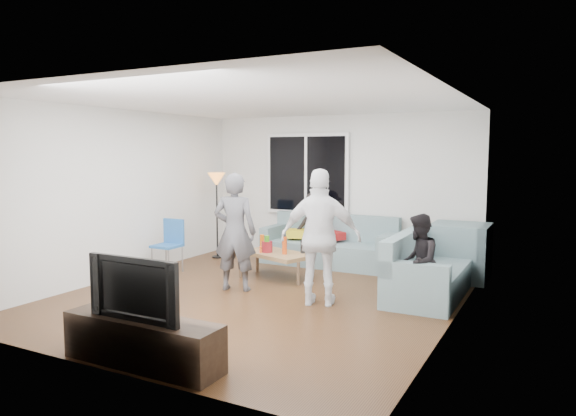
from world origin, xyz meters
The scene contains 32 objects.
floor centered at (0.00, 0.00, -0.02)m, with size 5.00×5.50×0.04m, color #56351C.
ceiling centered at (0.00, 0.00, 2.62)m, with size 5.00×5.50×0.04m, color white.
wall_back centered at (0.00, 2.77, 1.30)m, with size 5.00×0.04×2.60m, color silver.
wall_front centered at (0.00, -2.77, 1.30)m, with size 5.00×0.04×2.60m, color silver.
wall_left centered at (-2.52, 0.00, 1.30)m, with size 0.04×5.50×2.60m, color silver.
wall_right centered at (2.52, 0.00, 1.30)m, with size 0.04×5.50×2.60m, color silver.
window_frame centered at (-0.60, 2.69, 1.55)m, with size 1.62×0.06×1.47m, color white.
window_glass centered at (-0.60, 2.65, 1.55)m, with size 1.50×0.02×1.35m, color black.
window_mullion centered at (-0.60, 2.64, 1.55)m, with size 0.05×0.03×1.35m, color white.
radiator centered at (-0.60, 2.65, 0.31)m, with size 1.30×0.12×0.62m, color silver.
potted_plant centered at (-0.13, 2.62, 0.79)m, with size 0.19×0.15×0.34m, color #2D5B24.
vase centered at (-0.73, 2.62, 0.70)m, with size 0.16×0.16×0.17m, color white.
sofa_back_section centered at (0.02, 2.27, 0.42)m, with size 2.30×0.85×0.85m, color slate, non-canonical shape.
sofa_right_section centered at (2.02, 1.12, 0.42)m, with size 0.85×2.00×0.85m, color slate, non-canonical shape.
sofa_corner centered at (2.20, 2.27, 0.42)m, with size 0.85×0.85×0.85m, color slate.
cushion_yellow centered at (-0.57, 2.25, 0.51)m, with size 0.38×0.32×0.14m, color gold.
cushion_red centered at (0.07, 2.33, 0.51)m, with size 0.36×0.30×0.13m, color maroon.
coffee_table centered at (-0.32, 1.03, 0.20)m, with size 1.10×0.60×0.40m, color olive.
pitcher centered at (-0.46, 0.97, 0.49)m, with size 0.17×0.17×0.17m, color maroon.
side_chair centered at (-2.05, 0.50, 0.43)m, with size 0.40×0.40×0.86m, color #2761A9, non-canonical shape.
floor_lamp centered at (-2.05, 1.89, 0.78)m, with size 0.32×0.32×1.56m, color orange, non-canonical shape.
player_left centered at (-0.49, 0.12, 0.83)m, with size 0.60×0.40×1.66m, color #4B4B50.
player_right centered at (0.88, 0.01, 0.87)m, with size 1.02×0.42×1.74m, color white.
spectator_right centered at (2.02, 0.41, 0.59)m, with size 0.58×0.45×1.19m, color black.
spectator_back centered at (-0.28, 2.30, 0.62)m, with size 0.80×0.46×1.24m, color black.
tv_console centered at (0.22, -2.50, 0.22)m, with size 1.60×0.40×0.44m, color #302318.
television centered at (0.22, -2.50, 0.73)m, with size 1.00×0.13×0.58m, color black.
bottle_a centered at (-0.67, 1.17, 0.52)m, with size 0.07×0.07×0.23m, color orange.
bottle_e centered at (0.06, 1.16, 0.50)m, with size 0.07×0.07×0.20m, color black.
bottle_c centered at (-0.28, 1.21, 0.51)m, with size 0.07×0.07×0.22m, color black.
bottle_d centered at (-0.14, 0.95, 0.53)m, with size 0.07×0.07×0.27m, color #DC4713.
bottle_b centered at (-0.44, 0.94, 0.53)m, with size 0.08×0.08×0.26m, color #41A01D.
Camera 1 is at (3.56, -6.00, 1.93)m, focal length 32.86 mm.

